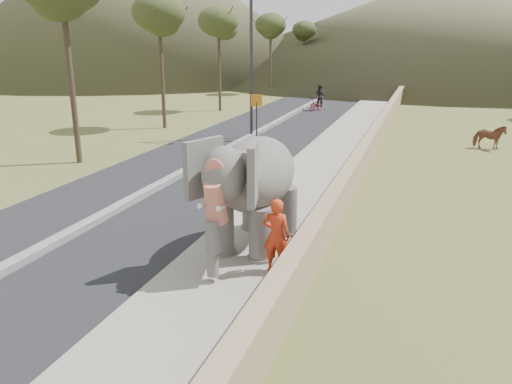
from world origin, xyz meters
TOP-DOWN VIEW (x-y plane):
  - ground at (0.00, 0.00)m, footprint 160.00×160.00m
  - road at (-5.00, 10.00)m, footprint 7.00×120.00m
  - median at (-5.00, 10.00)m, footprint 0.35×120.00m
  - walkway at (0.00, 10.00)m, footprint 3.00×120.00m
  - parapet at (1.65, 10.00)m, footprint 0.30×120.00m
  - lamppost at (-4.69, 13.26)m, footprint 1.76×0.36m
  - signboard at (-4.50, 12.65)m, footprint 0.60×0.08m
  - cow at (6.84, 14.22)m, footprint 1.48×0.77m
  - hill_far at (5.00, 70.00)m, footprint 80.00×80.00m
  - elephant_and_man at (0.02, -0.70)m, footprint 2.41×4.11m
  - motorcyclist at (-3.84, 24.87)m, footprint 1.25×1.92m
  - trees at (-0.41, 25.38)m, footprint 47.12×44.67m

SIDE VIEW (x-z plane):
  - ground at x=0.00m, z-range 0.00..0.00m
  - road at x=-5.00m, z-range 0.00..0.03m
  - walkway at x=0.00m, z-range 0.00..0.15m
  - median at x=-5.00m, z-range 0.00..0.22m
  - parapet at x=1.65m, z-range 0.00..1.10m
  - cow at x=6.84m, z-range 0.00..1.21m
  - motorcyclist at x=-3.84m, z-range -0.22..1.71m
  - elephant_and_man at x=0.02m, z-range 0.14..3.01m
  - signboard at x=-4.50m, z-range 0.44..2.84m
  - trees at x=-0.41m, z-range -0.53..8.20m
  - lamppost at x=-4.69m, z-range 0.87..8.87m
  - hill_far at x=5.00m, z-range 0.00..14.00m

